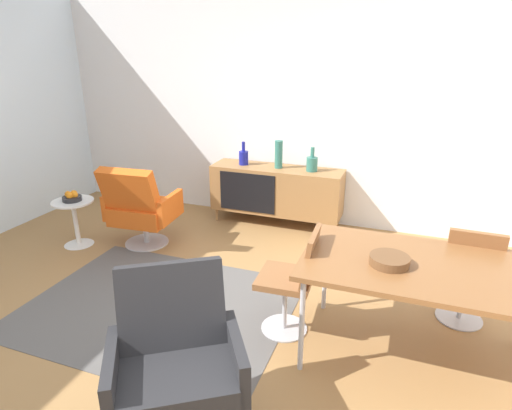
# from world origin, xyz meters

# --- Properties ---
(ground_plane) EXTENTS (8.32, 8.32, 0.00)m
(ground_plane) POSITION_xyz_m (0.00, 0.00, 0.00)
(ground_plane) COLOR #9E7242
(wall_back) EXTENTS (6.80, 0.12, 2.80)m
(wall_back) POSITION_xyz_m (0.00, 2.60, 1.40)
(wall_back) COLOR white
(wall_back) RESTS_ON ground_plane
(sideboard) EXTENTS (1.60, 0.45, 0.72)m
(sideboard) POSITION_xyz_m (-0.16, 2.30, 0.44)
(sideboard) COLOR olive
(sideboard) RESTS_ON ground_plane
(vase_cobalt) EXTENTS (0.12, 0.12, 0.28)m
(vase_cobalt) POSITION_xyz_m (-0.59, 2.30, 0.81)
(vase_cobalt) COLOR navy
(vase_cobalt) RESTS_ON sideboard
(vase_sculptural_dark) EXTENTS (0.09, 0.09, 0.33)m
(vase_sculptural_dark) POSITION_xyz_m (-0.14, 2.30, 0.89)
(vase_sculptural_dark) COLOR #337266
(vase_sculptural_dark) RESTS_ON sideboard
(vase_ceramic_small) EXTENTS (0.13, 0.13, 0.28)m
(vase_ceramic_small) POSITION_xyz_m (0.27, 2.30, 0.81)
(vase_ceramic_small) COLOR #337266
(vase_ceramic_small) RESTS_ON sideboard
(dining_table) EXTENTS (1.60, 0.90, 0.74)m
(dining_table) POSITION_xyz_m (1.51, 0.26, 0.70)
(dining_table) COLOR brown
(dining_table) RESTS_ON ground_plane
(wooden_bowl_on_table) EXTENTS (0.26, 0.26, 0.06)m
(wooden_bowl_on_table) POSITION_xyz_m (1.28, 0.19, 0.77)
(wooden_bowl_on_table) COLOR brown
(wooden_bowl_on_table) RESTS_ON dining_table
(dining_chair_near_window) EXTENTS (0.44, 0.42, 0.86)m
(dining_chair_near_window) POSITION_xyz_m (0.62, 0.27, 0.47)
(dining_chair_near_window) COLOR brown
(dining_chair_near_window) RESTS_ON ground_plane
(dining_chair_back_right) EXTENTS (0.41, 0.44, 0.86)m
(dining_chair_back_right) POSITION_xyz_m (1.86, 0.82, 0.47)
(dining_chair_back_right) COLOR brown
(dining_chair_back_right) RESTS_ON ground_plane
(lounge_chair_red) EXTENTS (0.76, 0.70, 0.95)m
(lounge_chair_red) POSITION_xyz_m (-1.34, 1.16, 0.47)
(lounge_chair_red) COLOR #D85919
(lounge_chair_red) RESTS_ON ground_plane
(armchair_black_shell) EXTENTS (0.89, 0.88, 0.95)m
(armchair_black_shell) POSITION_xyz_m (0.24, -0.80, 0.47)
(armchair_black_shell) COLOR #262628
(armchair_black_shell) RESTS_ON ground_plane
(side_table_round) EXTENTS (0.44, 0.44, 0.52)m
(side_table_round) POSITION_xyz_m (-2.05, 0.94, 0.32)
(side_table_round) COLOR white
(side_table_round) RESTS_ON ground_plane
(fruit_bowl) EXTENTS (0.20, 0.20, 0.11)m
(fruit_bowl) POSITION_xyz_m (-2.05, 0.94, 0.56)
(fruit_bowl) COLOR #262628
(fruit_bowl) RESTS_ON side_table_round
(area_rug) EXTENTS (2.20, 1.70, 0.01)m
(area_rug) POSITION_xyz_m (-0.54, 0.19, 0.00)
(area_rug) COLOR #595654
(area_rug) RESTS_ON ground_plane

